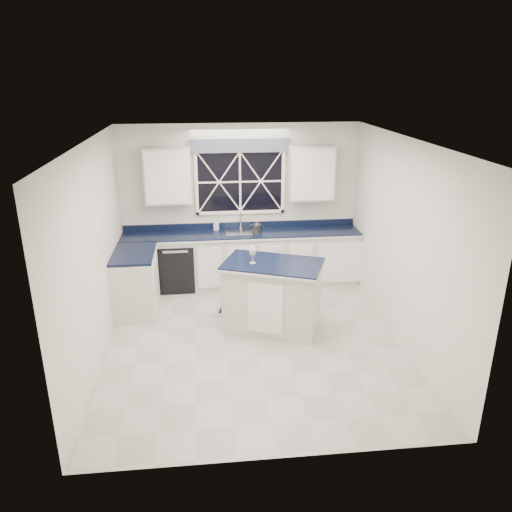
{
  "coord_description": "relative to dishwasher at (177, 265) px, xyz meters",
  "views": [
    {
      "loc": [
        -0.62,
        -6.0,
        3.47
      ],
      "look_at": [
        0.07,
        0.4,
        1.09
      ],
      "focal_mm": 35.0,
      "sensor_mm": 36.0,
      "label": 1
    }
  ],
  "objects": [
    {
      "name": "wine_glass",
      "position": [
        1.12,
        -1.58,
        0.76
      ],
      "size": [
        0.1,
        0.1,
        0.25
      ],
      "color": "silver",
      "rests_on": "island"
    },
    {
      "name": "window",
      "position": [
        1.1,
        0.25,
        1.42
      ],
      "size": [
        1.65,
        0.09,
        1.26
      ],
      "color": "black",
      "rests_on": "ground"
    },
    {
      "name": "kettle",
      "position": [
        1.36,
        0.01,
        0.62
      ],
      "size": [
        0.26,
        0.2,
        0.19
      ],
      "rotation": [
        0.0,
        0.0,
        -0.32
      ],
      "color": "#2A2A2C",
      "rests_on": "countertop"
    },
    {
      "name": "soap_bottle",
      "position": [
        0.68,
        0.19,
        0.62
      ],
      "size": [
        0.1,
        0.1,
        0.18
      ],
      "primitive_type": "imported",
      "rotation": [
        0.0,
        0.0,
        -0.33
      ],
      "color": "silver",
      "rests_on": "countertop"
    },
    {
      "name": "faucet",
      "position": [
        1.1,
        0.19,
        0.69
      ],
      "size": [
        0.05,
        0.2,
        0.3
      ],
      "color": "#B1B1B3",
      "rests_on": "countertop"
    },
    {
      "name": "dishwasher",
      "position": [
        0.0,
        0.0,
        0.0
      ],
      "size": [
        0.6,
        0.58,
        0.82
      ],
      "primitive_type": "cube",
      "color": "black",
      "rests_on": "ground"
    },
    {
      "name": "island",
      "position": [
        1.4,
        -1.6,
        0.09
      ],
      "size": [
        1.54,
        1.25,
        1.0
      ],
      "rotation": [
        0.0,
        0.0,
        -0.38
      ],
      "color": "silver",
      "rests_on": "ground"
    },
    {
      "name": "base_cabinets",
      "position": [
        0.77,
        -0.17,
        0.04
      ],
      "size": [
        3.99,
        1.6,
        0.9
      ],
      "color": "silver",
      "rests_on": "ground"
    },
    {
      "name": "rug",
      "position": [
        1.34,
        -0.89,
        -0.4
      ],
      "size": [
        1.58,
        1.15,
        0.02
      ],
      "rotation": [
        0.0,
        0.0,
        -0.21
      ],
      "color": "#A7A7A2",
      "rests_on": "ground"
    },
    {
      "name": "upper_cabinets",
      "position": [
        1.1,
        0.13,
        1.49
      ],
      "size": [
        3.1,
        0.34,
        0.9
      ],
      "color": "silver",
      "rests_on": "ground"
    },
    {
      "name": "ground",
      "position": [
        1.1,
        -1.95,
        -0.41
      ],
      "size": [
        4.5,
        4.5,
        0.0
      ],
      "primitive_type": "plane",
      "color": "#B4B3AF",
      "rests_on": "ground"
    },
    {
      "name": "countertop",
      "position": [
        1.1,
        0.0,
        0.51
      ],
      "size": [
        3.98,
        0.64,
        0.04
      ],
      "primitive_type": "cube",
      "color": "black",
      "rests_on": "base_cabinets"
    },
    {
      "name": "back_wall",
      "position": [
        1.1,
        0.3,
        0.94
      ],
      "size": [
        4.0,
        0.1,
        2.7
      ],
      "primitive_type": "cube",
      "color": "silver",
      "rests_on": "ground"
    }
  ]
}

